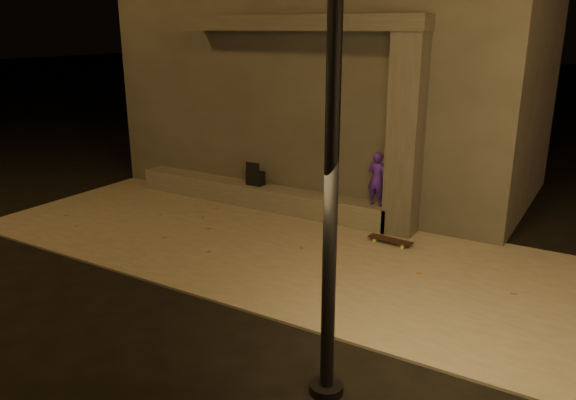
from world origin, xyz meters
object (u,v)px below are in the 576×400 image
Objects in this scene: column at (406,137)px; backpack at (256,177)px; skateboarder at (377,179)px; skateboard at (390,240)px.

backpack is (-3.25, -0.00, -1.18)m from column.
skateboarder is at bearing 180.00° from column.
column is at bearing 99.78° from skateboard.
skateboard is (0.06, -0.65, -1.73)m from column.
skateboard is (0.56, -0.65, -0.89)m from skateboarder.
backpack is 0.62× the size of skateboard.
column is 7.20× the size of backpack.
skateboard is at bearing -84.31° from column.
skateboarder is 1.24m from skateboard.
skateboarder is (-0.50, 0.00, -0.84)m from column.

